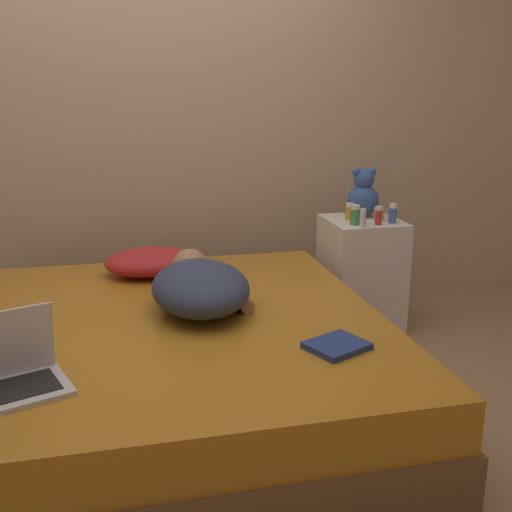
{
  "coord_description": "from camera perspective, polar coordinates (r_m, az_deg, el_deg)",
  "views": [
    {
      "loc": [
        -0.21,
        -2.36,
        1.33
      ],
      "look_at": [
        0.4,
        0.23,
        0.59
      ],
      "focal_mm": 42.0,
      "sensor_mm": 36.0,
      "label": 1
    }
  ],
  "objects": [
    {
      "name": "pillow",
      "position": [
        3.13,
        -9.94,
        -0.54
      ],
      "size": [
        0.47,
        0.35,
        0.14
      ],
      "color": "red",
      "rests_on": "bed"
    },
    {
      "name": "wall_back",
      "position": [
        3.58,
        -10.13,
        14.76
      ],
      "size": [
        8.0,
        0.06,
        2.6
      ],
      "color": "tan",
      "rests_on": "ground_plane"
    },
    {
      "name": "bed",
      "position": [
        2.63,
        -7.4,
        -10.08
      ],
      "size": [
        1.74,
        1.87,
        0.41
      ],
      "color": "brown",
      "rests_on": "ground_plane"
    },
    {
      "name": "laptop",
      "position": [
        2.08,
        -22.71,
        -10.31
      ],
      "size": [
        0.41,
        0.35,
        0.25
      ],
      "rotation": [
        0.0,
        0.0,
        0.35
      ],
      "color": "silver",
      "rests_on": "bed"
    },
    {
      "name": "bottle_orange",
      "position": [
        3.43,
        11.62,
        3.92
      ],
      "size": [
        0.06,
        0.06,
        0.07
      ],
      "color": "orange",
      "rests_on": "nightstand"
    },
    {
      "name": "bottle_clear",
      "position": [
        3.22,
        10.15,
        3.56
      ],
      "size": [
        0.03,
        0.03,
        0.1
      ],
      "color": "silver",
      "rests_on": "nightstand"
    },
    {
      "name": "bottle_red",
      "position": [
        3.31,
        11.59,
        3.78
      ],
      "size": [
        0.04,
        0.04,
        0.1
      ],
      "color": "#B72D2D",
      "rests_on": "nightstand"
    },
    {
      "name": "bottle_amber",
      "position": [
        3.41,
        8.93,
        4.19
      ],
      "size": [
        0.05,
        0.05,
        0.09
      ],
      "color": "gold",
      "rests_on": "nightstand"
    },
    {
      "name": "bottle_green",
      "position": [
        3.28,
        9.41,
        3.87
      ],
      "size": [
        0.05,
        0.05,
        0.11
      ],
      "color": "#3D8E4C",
      "rests_on": "nightstand"
    },
    {
      "name": "bottle_blue",
      "position": [
        3.37,
        12.89,
        3.96
      ],
      "size": [
        0.04,
        0.04,
        0.11
      ],
      "color": "#3866B2",
      "rests_on": "nightstand"
    },
    {
      "name": "teddy_bear",
      "position": [
        3.51,
        10.17,
        5.71
      ],
      "size": [
        0.18,
        0.18,
        0.28
      ],
      "color": "#335693",
      "rests_on": "nightstand"
    },
    {
      "name": "book",
      "position": [
        2.25,
        7.71,
        -8.45
      ],
      "size": [
        0.26,
        0.24,
        0.02
      ],
      "rotation": [
        0.0,
        0.0,
        0.42
      ],
      "color": "navy",
      "rests_on": "bed"
    },
    {
      "name": "person_lying",
      "position": [
        2.62,
        -5.36,
        -2.8
      ],
      "size": [
        0.43,
        0.73,
        0.21
      ],
      "rotation": [
        0.0,
        0.0,
        0.0
      ],
      "color": "#2D3851",
      "rests_on": "bed"
    },
    {
      "name": "ground_plane",
      "position": [
        2.72,
        -7.24,
        -13.97
      ],
      "size": [
        12.0,
        12.0,
        0.0
      ],
      "primitive_type": "plane",
      "color": "#937551"
    },
    {
      "name": "nightstand",
      "position": [
        3.51,
        9.95,
        -1.59
      ],
      "size": [
        0.4,
        0.43,
        0.63
      ],
      "color": "silver",
      "rests_on": "ground_plane"
    }
  ]
}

